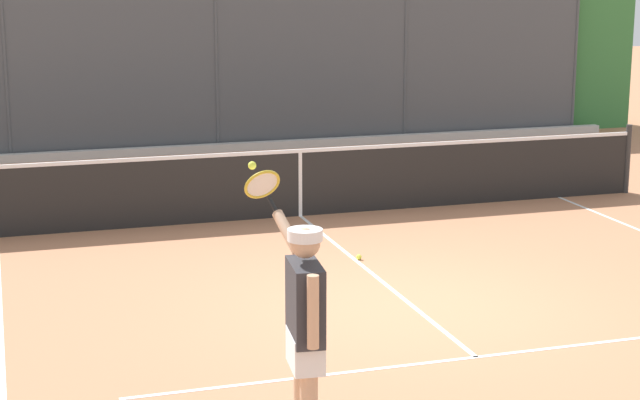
# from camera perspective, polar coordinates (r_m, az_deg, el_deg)

# --- Properties ---
(ground_plane) EXTENTS (60.00, 60.00, 0.00)m
(ground_plane) POSITION_cam_1_polar(r_m,az_deg,el_deg) (11.16, 4.97, -5.69)
(ground_plane) COLOR #B27551
(court_line_markings) EXTENTS (8.30, 10.52, 0.01)m
(court_line_markings) POSITION_cam_1_polar(r_m,az_deg,el_deg) (9.60, 9.11, -8.90)
(court_line_markings) COLOR white
(court_line_markings) RESTS_ON ground
(fence_backdrop) EXTENTS (18.27, 1.37, 3.50)m
(fence_backdrop) POSITION_cam_1_polar(r_m,az_deg,el_deg) (20.79, -5.96, 7.70)
(fence_backdrop) COLOR #474C51
(fence_backdrop) RESTS_ON ground
(tennis_net) EXTENTS (10.66, 0.09, 1.07)m
(tennis_net) POSITION_cam_1_polar(r_m,az_deg,el_deg) (14.90, -1.08, 0.99)
(tennis_net) COLOR #2D2D2D
(tennis_net) RESTS_ON ground
(tennis_player) EXTENTS (0.38, 1.42, 1.99)m
(tennis_player) POSITION_cam_1_polar(r_m,az_deg,el_deg) (7.60, -0.86, -6.60)
(tennis_player) COLOR black
(tennis_player) RESTS_ON ground
(tennis_ball_by_sideline) EXTENTS (0.07, 0.07, 0.07)m
(tennis_ball_by_sideline) POSITION_cam_1_polar(r_m,az_deg,el_deg) (12.80, 2.11, -3.09)
(tennis_ball_by_sideline) COLOR #D6E042
(tennis_ball_by_sideline) RESTS_ON ground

